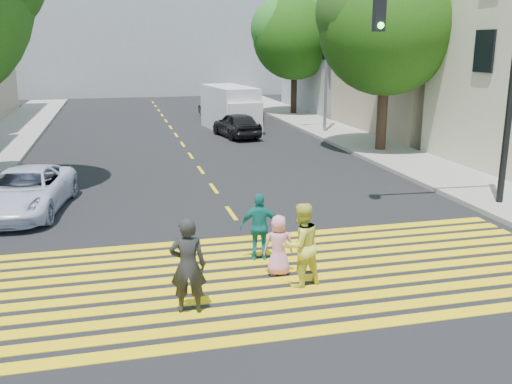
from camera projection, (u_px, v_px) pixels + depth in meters
name	position (u px, v px, depth m)	size (l,w,h in m)	color
ground	(294.00, 301.00, 10.87)	(120.00, 120.00, 0.00)	black
sidewalk_left	(10.00, 137.00, 29.56)	(3.00, 40.00, 0.15)	gray
sidewalk_right	(370.00, 146.00, 26.91)	(3.00, 60.00, 0.15)	gray
crosswalk	(275.00, 276.00, 12.07)	(13.40, 5.30, 0.01)	yellow
lane_line	(173.00, 131.00, 32.01)	(0.12, 34.40, 0.01)	yellow
building_right_tan	(454.00, 39.00, 30.93)	(10.00, 10.00, 10.00)	tan
building_right_grey	(368.00, 40.00, 41.26)	(10.00, 10.00, 10.00)	gray
backdrop_block	(144.00, 30.00, 54.45)	(30.00, 8.00, 12.00)	gray
tree_right_near	(389.00, 19.00, 24.33)	(7.71, 7.43, 8.56)	black
tree_right_far	(296.00, 33.00, 37.77)	(7.08, 6.78, 8.08)	black
pedestrian_man	(188.00, 266.00, 10.24)	(0.66, 0.43, 1.80)	black
pedestrian_woman	(301.00, 245.00, 11.41)	(0.84, 0.65, 1.73)	#DDDA4A
pedestrian_child	(279.00, 245.00, 12.00)	(0.64, 0.42, 1.31)	pink
pedestrian_extra	(260.00, 227.00, 12.80)	(0.91, 0.38, 1.56)	#157277
white_sedan	(25.00, 191.00, 16.43)	(2.13, 4.62, 1.28)	silver
dark_car_near	(236.00, 125.00, 29.72)	(1.56, 3.89, 1.33)	black
silver_car	(219.00, 107.00, 38.07)	(1.86, 4.58, 1.33)	gray
dark_car_parked	(245.00, 109.00, 35.97)	(1.53, 4.40, 1.45)	black
white_van	(231.00, 110.00, 31.90)	(2.58, 5.40, 2.45)	silver
traffic_signal	(476.00, 64.00, 15.92)	(4.44, 0.52, 6.51)	black
street_lamp	(324.00, 29.00, 29.58)	(2.16, 0.34, 9.55)	gray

